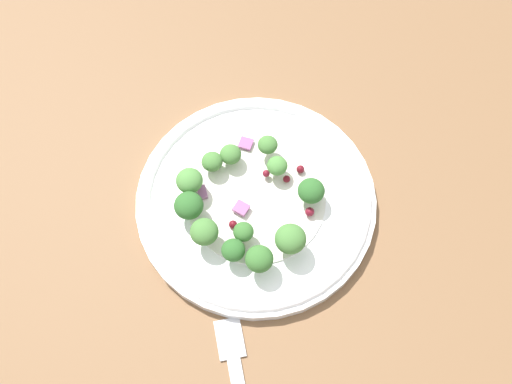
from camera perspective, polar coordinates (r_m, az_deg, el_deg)
The scene contains 26 objects.
ground_plane at distance 59.28cm, azimuth 0.14°, elevation -4.11°, with size 180.00×180.00×2.00cm, color brown.
plate at distance 58.69cm, azimuth 0.00°, elevation -0.76°, with size 23.56×23.56×1.70cm.
dressing_pool at distance 58.29cm, azimuth 0.00°, elevation -0.58°, with size 13.67×13.67×0.20cm, color white.
broccoli_floret_0 at distance 54.88cm, azimuth -4.96°, elevation -3.83°, with size 2.65×2.65×2.68cm.
broccoli_floret_1 at distance 58.87cm, azimuth -2.44°, elevation 3.59°, with size 2.13×2.13×2.16cm.
broccoli_floret_2 at distance 54.57cm, azimuth -2.18°, elevation -5.59°, with size 2.20×2.20×2.23cm.
broccoli_floret_3 at distance 58.49cm, azimuth -4.21°, elevation 2.89°, with size 2.09×2.09×2.12cm.
broccoli_floret_4 at distance 56.17cm, azimuth -6.44°, elevation -1.32°, with size 2.79×2.79×2.83cm.
broccoli_floret_5 at distance 57.11cm, azimuth -6.37°, elevation 1.06°, with size 2.59×2.59×2.62cm.
broccoli_floret_6 at distance 57.98cm, azimuth 2.03°, elevation 2.50°, with size 2.03×2.03×2.05cm.
broccoli_floret_7 at distance 56.80cm, azimuth 5.29°, elevation 0.09°, with size 2.58×2.58×2.62cm.
broccoli_floret_8 at distance 53.83cm, azimuth 0.31°, elevation -6.42°, with size 2.58×2.58×2.61cm.
broccoli_floret_9 at distance 54.38cm, azimuth 3.31°, elevation -4.52°, with size 2.90×2.90×2.93cm.
broccoli_floret_10 at distance 58.82cm, azimuth 1.12°, elevation 4.51°, with size 1.98×1.98×2.00cm.
broccoli_floret_11 at distance 55.13cm, azimuth -1.25°, elevation -3.79°, with size 1.92×1.92×1.94cm.
cranberry_0 at distance 60.13cm, azimuth -2.85°, elevation 3.72°, with size 0.94×0.94×0.94cm, color #4C0A14.
cranberry_1 at distance 59.23cm, azimuth 4.26°, elevation 2.18°, with size 0.80×0.80×0.80cm, color maroon.
cranberry_2 at distance 58.60cm, azimuth 2.94°, elevation 1.25°, with size 0.73×0.73×0.73cm, color maroon.
cranberry_3 at distance 58.57cm, azimuth 0.98°, elevation 1.78°, with size 0.72×0.72×0.72cm, color maroon.
cranberry_4 at distance 57.20cm, azimuth 5.15°, elevation -1.90°, with size 0.89×0.89×0.89cm, color maroon.
cranberry_5 at distance 55.98cm, azimuth -1.86°, elevation -4.85°, with size 0.80×0.80×0.80cm, color maroon.
cranberry_6 at distance 56.79cm, azimuth -2.21°, elevation -3.12°, with size 0.80×0.80×0.80cm, color maroon.
onion_bit_0 at distance 58.38cm, azimuth -5.16°, elevation -0.02°, with size 1.37×0.86×0.48cm, color #A35B93.
onion_bit_1 at distance 60.63cm, azimuth -0.98°, elevation 4.65°, with size 1.32×1.27×0.33cm, color #934C84.
onion_bit_2 at distance 56.88cm, azimuth -4.80°, elevation -4.03°, with size 1.13×0.89×0.48cm, color #A35B93.
onion_bit_3 at distance 57.20cm, azimuth -1.61°, elevation -1.72°, with size 1.33×1.23×0.44cm, color #934C84.
Camera 1 is at (-14.64, -15.19, 54.39)cm, focal length 41.90 mm.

